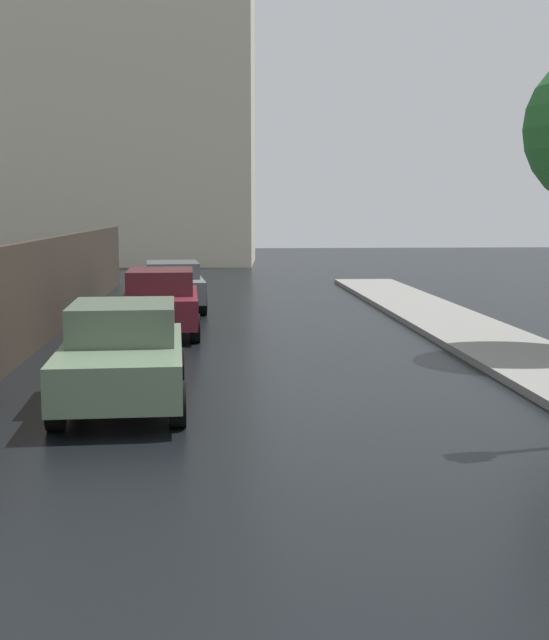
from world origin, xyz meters
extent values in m
cube|color=maroon|center=(-1.85, 16.53, 0.63)|extent=(1.73, 3.85, 0.64)
cube|color=#461C22|center=(-1.85, 16.58, 1.21)|extent=(1.49, 2.06, 0.52)
cylinder|color=black|center=(-1.07, 15.29, 0.31)|extent=(0.24, 0.62, 0.61)
cylinder|color=black|center=(-2.57, 15.25, 0.31)|extent=(0.24, 0.62, 0.61)
cylinder|color=black|center=(-1.13, 17.80, 0.31)|extent=(0.24, 0.62, 0.61)
cylinder|color=black|center=(-2.64, 17.77, 0.31)|extent=(0.24, 0.62, 0.61)
cube|color=slate|center=(-1.99, 9.44, 0.61)|extent=(1.84, 4.13, 0.61)
cube|color=#4D5C49|center=(-2.00, 9.71, 1.19)|extent=(1.56, 1.96, 0.54)
cylinder|color=black|center=(-1.16, 8.13, 0.30)|extent=(0.24, 0.62, 0.61)
cylinder|color=black|center=(-2.71, 8.07, 0.30)|extent=(0.24, 0.62, 0.61)
cylinder|color=black|center=(-1.27, 10.81, 0.30)|extent=(0.24, 0.62, 0.61)
cylinder|color=black|center=(-2.81, 10.75, 0.30)|extent=(0.24, 0.62, 0.61)
cube|color=slate|center=(-1.82, 21.54, 0.63)|extent=(1.96, 4.65, 0.60)
cube|color=#494D50|center=(-1.81, 21.38, 1.14)|extent=(1.58, 2.23, 0.42)
cylinder|color=black|center=(-0.96, 20.11, 0.33)|extent=(0.27, 0.68, 0.67)
cylinder|color=black|center=(-2.44, 19.99, 0.33)|extent=(0.27, 0.68, 0.67)
cylinder|color=black|center=(-1.20, 23.09, 0.33)|extent=(0.27, 0.68, 0.67)
cylinder|color=black|center=(-2.68, 22.97, 0.33)|extent=(0.27, 0.68, 0.67)
cube|color=beige|center=(-5.00, 42.98, 9.25)|extent=(13.49, 8.30, 18.50)
camera|label=1|loc=(-0.69, -2.89, 2.81)|focal=48.50mm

